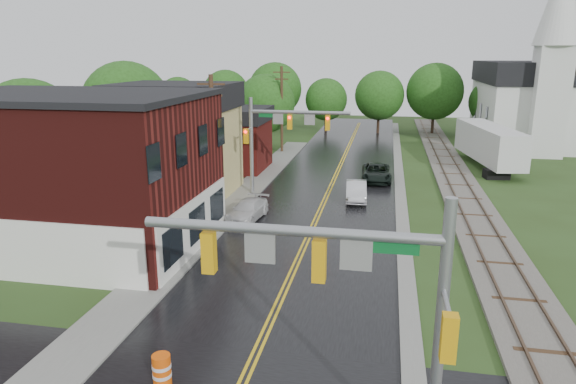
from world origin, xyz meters
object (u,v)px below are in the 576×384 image
(tree_left_a, at_px, (31,131))
(construction_barrel, at_px, (162,370))
(semi_trailer, at_px, (489,143))
(brick_building, at_px, (70,171))
(tree_left_c, at_px, (205,113))
(utility_pole_b, at_px, (213,142))
(utility_pole_c, at_px, (282,108))
(suv_dark, at_px, (376,173))
(sedan_silver, at_px, (356,191))
(traffic_signal_far, at_px, (280,129))
(tree_left_e, at_px, (267,105))
(tree_left_b, at_px, (128,108))
(pickup_white, at_px, (248,210))
(church, at_px, (531,94))
(traffic_signal_near, at_px, (350,284))

(tree_left_a, bearing_deg, construction_barrel, -45.90)
(tree_left_a, relative_size, construction_barrel, 8.25)
(tree_left_a, xyz_separation_m, semi_trailer, (33.31, 18.23, -2.83))
(brick_building, relative_size, tree_left_c, 1.87)
(utility_pole_b, relative_size, semi_trailer, 0.72)
(brick_building, xyz_separation_m, utility_pole_c, (5.68, 29.00, 0.57))
(suv_dark, bearing_deg, sedan_silver, -104.51)
(tree_left_a, height_order, semi_trailer, tree_left_a)
(traffic_signal_far, bearing_deg, utility_pole_c, 101.09)
(utility_pole_b, distance_m, semi_trailer, 27.30)
(traffic_signal_far, distance_m, tree_left_e, 19.65)
(sedan_silver, bearing_deg, tree_left_b, 161.14)
(suv_dark, bearing_deg, brick_building, -134.62)
(tree_left_a, bearing_deg, pickup_white, -3.79)
(suv_dark, xyz_separation_m, construction_barrel, (-5.98, -28.85, -0.18))
(traffic_signal_far, bearing_deg, church, 48.73)
(traffic_signal_near, relative_size, tree_left_b, 0.76)
(suv_dark, relative_size, construction_barrel, 4.80)
(brick_building, height_order, tree_left_b, tree_left_b)
(utility_pole_b, bearing_deg, traffic_signal_far, 56.32)
(tree_left_e, bearing_deg, utility_pole_c, -42.84)
(sedan_silver, height_order, pickup_white, sedan_silver)
(tree_left_a, relative_size, sedan_silver, 2.11)
(utility_pole_b, height_order, sedan_silver, utility_pole_b)
(pickup_white, bearing_deg, tree_left_e, 106.88)
(tree_left_b, xyz_separation_m, semi_trailer, (31.31, 8.23, -3.43))
(tree_left_e, bearing_deg, tree_left_b, -122.74)
(traffic_signal_near, distance_m, tree_left_c, 41.67)
(traffic_signal_near, height_order, tree_left_a, tree_left_a)
(traffic_signal_far, bearing_deg, utility_pole_b, -123.68)
(suv_dark, height_order, semi_trailer, semi_trailer)
(tree_left_c, bearing_deg, tree_left_b, -116.56)
(tree_left_c, distance_m, semi_trailer, 27.40)
(tree_left_a, bearing_deg, tree_left_e, 65.38)
(tree_left_b, relative_size, tree_left_e, 1.19)
(tree_left_b, height_order, pickup_white, tree_left_b)
(traffic_signal_far, xyz_separation_m, suv_dark, (6.95, 5.85, -4.27))
(brick_building, distance_m, construction_barrel, 15.29)
(utility_pole_b, relative_size, tree_left_e, 1.10)
(church, distance_m, pickup_white, 41.20)
(tree_left_a, bearing_deg, sedan_silver, 12.26)
(brick_building, bearing_deg, traffic_signal_near, -39.17)
(brick_building, relative_size, tree_left_a, 1.65)
(tree_left_c, bearing_deg, suv_dark, -22.14)
(tree_left_a, distance_m, pickup_white, 16.23)
(utility_pole_c, height_order, tree_left_c, utility_pole_c)
(utility_pole_c, distance_m, tree_left_e, 2.79)
(sedan_silver, relative_size, pickup_white, 0.97)
(utility_pole_b, height_order, utility_pole_c, same)
(tree_left_a, bearing_deg, semi_trailer, 28.70)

